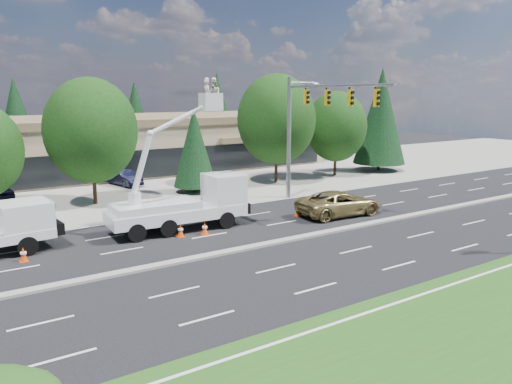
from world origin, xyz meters
TOP-DOWN VIEW (x-y plane):
  - ground at (0.00, 0.00)m, footprint 140.00×140.00m
  - concrete_apron at (0.00, 20.00)m, footprint 140.00×22.00m
  - grass_verge at (0.00, -13.00)m, footprint 140.00×10.00m
  - road_median at (0.00, 0.00)m, footprint 120.00×0.55m
  - strip_mall at (0.00, 29.97)m, footprint 50.40×15.40m
  - tree_front_d at (-3.00, 15.00)m, footprint 6.46×6.46m
  - tree_front_e at (5.00, 15.00)m, footprint 3.44×3.44m
  - tree_front_f at (13.00, 15.00)m, footprint 6.88×6.88m
  - tree_front_g at (20.00, 15.00)m, footprint 5.81×5.81m
  - tree_front_h at (26.00, 15.00)m, footprint 5.25×5.25m
  - tree_back_b at (-4.00, 42.00)m, footprint 4.90×4.90m
  - tree_back_c at (10.00, 42.00)m, footprint 4.74×4.74m
  - tree_back_d at (22.00, 42.00)m, footprint 5.40×5.40m
  - signal_mast at (10.03, 7.04)m, footprint 2.76×10.16m
  - bucket_truck at (-0.24, 5.22)m, footprint 8.09×2.90m
  - traffic_cone_a at (-9.43, 4.16)m, footprint 0.40×0.40m
  - traffic_cone_b at (-1.45, 3.89)m, footprint 0.40×0.40m
  - traffic_cone_c at (-0.11, 3.57)m, footprint 0.40×0.40m
  - traffic_cone_d at (6.95, 4.11)m, footprint 0.40×0.40m
  - minivan at (9.35, 2.80)m, footprint 5.96×3.13m
  - parked_car_east at (1.14, 20.99)m, footprint 2.27×4.33m

SIDE VIEW (x-z plane):
  - ground at x=0.00m, z-range 0.00..0.00m
  - concrete_apron at x=0.00m, z-range 0.00..0.01m
  - grass_verge at x=0.00m, z-range 0.00..0.01m
  - road_median at x=0.00m, z-range 0.00..0.12m
  - traffic_cone_a at x=-9.43m, z-range -0.01..0.69m
  - traffic_cone_b at x=-1.45m, z-range -0.01..0.69m
  - traffic_cone_c at x=-0.11m, z-range -0.01..0.69m
  - traffic_cone_d at x=6.95m, z-range -0.01..0.69m
  - parked_car_east at x=1.14m, z-range 0.00..1.36m
  - minivan at x=9.35m, z-range 0.00..1.60m
  - bucket_truck at x=-0.24m, z-range -2.46..6.25m
  - strip_mall at x=0.00m, z-range 0.08..5.58m
  - tree_front_e at x=5.00m, z-range 0.25..7.02m
  - tree_front_g at x=20.00m, z-range 0.69..8.75m
  - tree_back_c at x=10.00m, z-range 0.34..9.68m
  - tree_back_b at x=-4.00m, z-range 0.35..10.00m
  - tree_front_d at x=-3.00m, z-range 0.76..9.73m
  - tree_front_h at x=26.00m, z-range 0.38..10.73m
  - tree_front_f at x=13.00m, z-range 0.81..10.35m
  - tree_back_d at x=22.00m, z-range 0.39..11.03m
  - signal_mast at x=10.03m, z-range 1.56..10.56m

